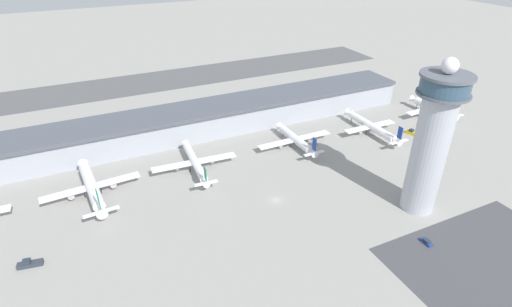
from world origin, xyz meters
TOP-DOWN VIEW (x-y plane):
  - ground_plane at (0.00, 0.00)m, footprint 1000.00×1000.00m
  - terminal_building at (0.00, 70.00)m, footprint 222.41×25.00m
  - runway_strip at (0.00, 162.16)m, footprint 333.61×44.00m
  - control_tower at (47.23, -26.91)m, footprint 17.55×17.55m
  - parking_lot_surface at (47.16, -57.92)m, footprint 64.00×40.00m
  - airplane_gate_bravo at (-65.27, 34.48)m, footprint 38.77×41.48m
  - airplane_gate_charlie at (-22.01, 35.22)m, footprint 38.09×38.81m
  - airplane_gate_delta at (29.72, 35.83)m, footprint 39.39×34.40m
  - airplane_gate_echo at (72.41, 30.96)m, footprint 30.53×41.87m
  - airplane_gate_foxtrot at (120.44, 35.28)m, footprint 37.19×32.58m
  - service_truck_catering at (91.74, 20.89)m, footprint 4.19×7.29m
  - service_truck_fuel at (-87.84, 2.37)m, footprint 7.90×3.42m
  - car_silver_sedan at (34.92, -44.14)m, footprint 1.96×4.35m

SIDE VIEW (x-z plane):
  - ground_plane at x=0.00m, z-range 0.00..0.00m
  - runway_strip at x=0.00m, z-range 0.00..0.01m
  - parking_lot_surface at x=47.16m, z-range 0.00..0.01m
  - car_silver_sedan at x=34.92m, z-range -0.17..1.34m
  - service_truck_fuel at x=-87.84m, z-range -0.42..2.29m
  - service_truck_catering at x=91.74m, z-range -0.43..2.40m
  - airplane_gate_delta at x=29.72m, z-range -2.08..9.92m
  - airplane_gate_charlie at x=-22.01m, z-range -1.49..10.18m
  - airplane_gate_echo at x=72.41m, z-range -1.85..10.60m
  - airplane_gate_bravo at x=-65.27m, z-range -2.66..11.48m
  - airplane_gate_foxtrot at x=120.44m, z-range -2.09..11.16m
  - terminal_building at x=0.00m, z-range 0.10..14.61m
  - control_tower at x=47.23m, z-range 0.03..58.84m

